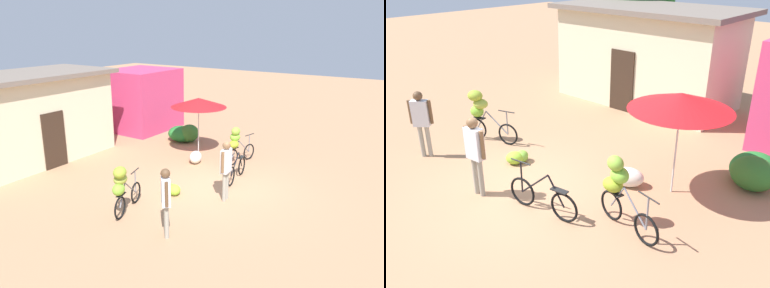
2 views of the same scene
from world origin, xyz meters
TOP-DOWN VIEW (x-y plane):
  - ground_plane at (0.00, 0.00)m, footprint 60.00×60.00m
  - building_low at (-1.50, 7.07)m, footprint 6.32×3.32m
  - shop_pink at (4.39, 6.70)m, footprint 3.20×2.80m
  - hedge_bush_front_left at (3.61, 3.80)m, footprint 1.03×1.20m
  - hedge_bush_front_right at (3.71, 3.45)m, footprint 0.98×0.82m
  - market_umbrella at (2.48, 2.17)m, footprint 2.13×2.13m
  - bicycle_leftmost at (-2.89, 1.10)m, footprint 1.56×0.67m
  - bicycle_near_pile at (0.98, -0.28)m, footprint 1.67×0.30m
  - bicycle_center_loaded at (2.32, 0.43)m, footprint 1.54×0.51m
  - banana_pile_on_ground at (-1.07, 0.81)m, footprint 0.58×0.71m
  - produce_sack at (1.62, 1.74)m, footprint 0.82×0.68m
  - person_vendor at (-3.10, -0.51)m, footprint 0.45×0.42m
  - person_bystander at (-0.54, -0.70)m, footprint 0.58×0.24m

SIDE VIEW (x-z plane):
  - ground_plane at x=0.00m, z-range 0.00..0.00m
  - banana_pile_on_ground at x=-1.07m, z-range 0.00..0.31m
  - produce_sack at x=1.62m, z-range 0.00..0.44m
  - hedge_bush_front_left at x=3.61m, z-range 0.00..0.67m
  - bicycle_near_pile at x=0.98m, z-range -0.16..0.86m
  - hedge_bush_front_right at x=3.71m, z-range 0.00..0.76m
  - bicycle_center_loaded at x=2.32m, z-range 0.11..1.53m
  - bicycle_leftmost at x=-2.89m, z-range 0.16..1.59m
  - person_vendor at x=-3.10m, z-range 0.20..1.94m
  - person_bystander at x=-0.54m, z-range 0.21..1.99m
  - shop_pink at x=4.39m, z-range 0.00..2.87m
  - building_low at x=-1.50m, z-range 0.02..3.26m
  - market_umbrella at x=2.48m, z-range 0.95..3.20m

